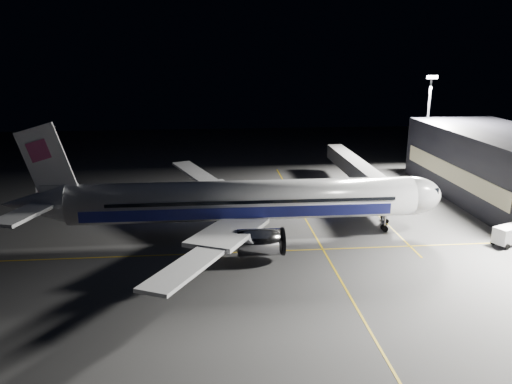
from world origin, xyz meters
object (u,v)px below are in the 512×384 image
object	(u,v)px
jet_bridge	(360,172)
safety_cone_a	(208,206)
safety_cone_c	(259,213)
service_truck	(510,235)
floodlight_mast_north	(428,117)
baggage_tug	(198,194)
safety_cone_b	(232,208)
airliner	(237,201)

from	to	relation	value
jet_bridge	safety_cone_a	distance (m)	27.84
safety_cone_c	service_truck	bearing A→B (deg)	-25.89
floodlight_mast_north	safety_cone_a	xyz separation A→B (m)	(-45.18, -18.20, -12.07)
baggage_tug	safety_cone_b	world-z (taller)	baggage_tug
jet_bridge	floodlight_mast_north	size ratio (longest dim) A/B	1.66
service_truck	safety_cone_b	size ratio (longest dim) A/B	8.76
jet_bridge	baggage_tug	bearing A→B (deg)	176.94
floodlight_mast_north	safety_cone_b	xyz separation A→B (m)	(-41.35, -20.11, -12.05)
floodlight_mast_north	service_truck	size ratio (longest dim) A/B	3.69
jet_bridge	safety_cone_a	xyz separation A→B (m)	(-27.18, -4.27, -4.28)
baggage_tug	safety_cone_c	world-z (taller)	baggage_tug
safety_cone_b	safety_cone_c	xyz separation A→B (m)	(4.36, -2.70, 0.01)
floodlight_mast_north	safety_cone_b	size ratio (longest dim) A/B	32.27
airliner	floodlight_mast_north	distance (m)	52.56
service_truck	floodlight_mast_north	bearing A→B (deg)	59.75
safety_cone_a	safety_cone_c	world-z (taller)	safety_cone_c
safety_cone_a	safety_cone_c	size ratio (longest dim) A/B	0.91
jet_bridge	safety_cone_c	bearing A→B (deg)	-154.95
airliner	floodlight_mast_north	world-z (taller)	floodlight_mast_north
airliner	service_truck	world-z (taller)	airliner
baggage_tug	safety_cone_a	size ratio (longest dim) A/B	3.73
safety_cone_c	safety_cone_a	bearing A→B (deg)	150.60
baggage_tug	safety_cone_a	distance (m)	6.11
baggage_tug	safety_cone_b	distance (m)	9.57
airliner	safety_cone_b	bearing A→B (deg)	91.34
safety_cone_b	baggage_tug	bearing A→B (deg)	126.09
safety_cone_a	floodlight_mast_north	bearing A→B (deg)	21.94
airliner	jet_bridge	bearing A→B (deg)	38.04
jet_bridge	baggage_tug	distance (m)	29.29
safety_cone_a	safety_cone_b	xyz separation A→B (m)	(3.82, -1.91, 0.02)
service_truck	safety_cone_b	world-z (taller)	service_truck
airliner	safety_cone_c	size ratio (longest dim) A/B	92.44
airliner	floodlight_mast_north	xyz separation A→B (m)	(41.08, 31.99, 7.21)
service_truck	airliner	bearing A→B (deg)	145.83
safety_cone_b	service_truck	bearing A→B (deg)	-26.62
jet_bridge	safety_cone_a	size ratio (longest dim) A/B	56.75
service_truck	safety_cone_c	bearing A→B (deg)	130.24
floodlight_mast_north	safety_cone_a	size ratio (longest dim) A/B	34.15
floodlight_mast_north	baggage_tug	bearing A→B (deg)	-165.24
airliner	jet_bridge	size ratio (longest dim) A/B	1.79
safety_cone_b	jet_bridge	bearing A→B (deg)	14.82
airliner	safety_cone_b	distance (m)	12.83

